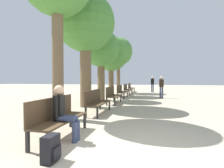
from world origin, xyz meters
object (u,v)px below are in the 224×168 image
Objects in this scene: backpack at (51,149)px; pedestrian_near at (161,86)px; bench_row_1 at (96,100)px; bench_row_2 at (112,94)px; tree_row_1 at (85,25)px; tree_row_2 at (101,50)px; bench_row_0 at (58,115)px; bench_row_3 at (121,91)px; tree_row_4 at (118,52)px; bench_row_4 at (127,89)px; pedestrian_mid at (152,83)px; person_seated at (64,111)px; bench_row_5 at (131,87)px; tree_row_3 at (111,54)px.

pedestrian_near is (2.32, 10.47, 0.69)m from backpack.
bench_row_1 is 1.00× the size of bench_row_2.
bench_row_2 is 0.33× the size of tree_row_1.
backpack is at bearing -85.70° from bench_row_2.
bench_row_2 is 3.20m from tree_row_2.
bench_row_0 and bench_row_3 have the same top height.
tree_row_2 is at bearing 98.22° from bench_row_0.
pedestrian_near reaches higher than bench_row_0.
bench_row_0 is 9.77m from pedestrian_near.
tree_row_2 is at bearing 100.68° from backpack.
bench_row_0 is 0.34× the size of tree_row_4.
backpack is (0.53, -1.13, -0.31)m from bench_row_0.
bench_row_4 is 3.78m from pedestrian_mid.
person_seated reaches higher than bench_row_1.
bench_row_4 and bench_row_5 have the same top height.
bench_row_2 is 1.00× the size of bench_row_4.
bench_row_4 is 3.83m from pedestrian_near.
tree_row_1 is 6.97m from backpack.
pedestrian_mid is (2.25, 14.87, 0.43)m from bench_row_0.
tree_row_3 is at bearing 98.34° from bench_row_1.
bench_row_1 and bench_row_4 have the same top height.
backpack is at bearing -96.15° from pedestrian_mid.
bench_row_5 is at bearing 90.00° from bench_row_3.
bench_row_5 is 10.99m from tree_row_1.
person_seated reaches higher than backpack.
pedestrian_near is at bearing -44.92° from tree_row_4.
bench_row_1 is at bearing -84.22° from tree_row_4.
pedestrian_mid is (1.72, 16.00, 0.74)m from backpack.
backpack is at bearing -73.72° from person_seated.
bench_row_5 is 0.41× the size of tree_row_2.
bench_row_2 is 7.09m from backpack.
bench_row_0 is 0.41× the size of tree_row_2.
pedestrian_mid is (2.25, 5.97, 0.43)m from bench_row_3.
tree_row_2 reaches higher than bench_row_3.
tree_row_3 is 3.88× the size of person_seated.
tree_row_2 is (-1.04, -4.68, 2.75)m from bench_row_4.
bench_row_3 is at bearing -171.16° from pedestrian_near.
tree_row_2 is 2.73× the size of pedestrian_mid.
bench_row_1 and bench_row_5 have the same top height.
tree_row_3 is at bearing 97.99° from backpack.
bench_row_0 is at bearing -90.00° from bench_row_3.
pedestrian_near is (2.61, 9.50, 0.25)m from person_seated.
pedestrian_mid is at bearing 26.55° from tree_row_4.
bench_row_5 is (0.00, 5.93, 0.00)m from bench_row_3.
pedestrian_mid reaches higher than backpack.
bench_row_0 is 1.00× the size of bench_row_2.
pedestrian_mid is at bearing 72.43° from tree_row_1.
bench_row_5 is at bearing -178.96° from pedestrian_mid.
tree_row_3 is at bearing -90.00° from tree_row_4.
tree_row_2 is 10.21× the size of backpack.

